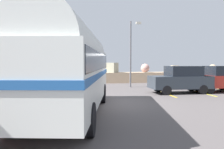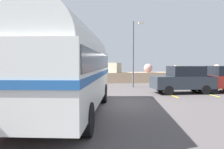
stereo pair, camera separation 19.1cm
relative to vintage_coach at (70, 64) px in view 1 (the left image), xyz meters
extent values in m
cube|color=#534D4D|center=(1.86, 2.09, -2.04)|extent=(32.00, 26.00, 0.02)
cube|color=tan|center=(1.86, 13.89, -1.50)|extent=(31.36, 1.80, 1.10)
sphere|color=tan|center=(-6.61, 14.20, -0.28)|extent=(1.34, 1.34, 1.34)
sphere|color=tan|center=(-3.76, 13.48, -0.41)|extent=(1.09, 1.09, 1.09)
sphere|color=tan|center=(0.61, 14.36, -0.31)|extent=(1.28, 1.28, 1.28)
cube|color=#A9A68B|center=(3.54, 13.75, -0.44)|extent=(1.46, 1.48, 1.03)
sphere|color=tan|center=(7.13, 13.66, -0.49)|extent=(0.92, 0.92, 0.92)
cube|color=tan|center=(10.69, 14.21, -0.58)|extent=(0.72, 0.78, 0.73)
sphere|color=tan|center=(15.05, 13.83, -0.52)|extent=(0.85, 0.85, 0.85)
cube|color=gold|center=(6.04, 5.59, -2.03)|extent=(0.12, 4.40, 0.01)
cube|color=gold|center=(8.64, 5.59, -2.03)|extent=(0.12, 4.40, 0.01)
cylinder|color=black|center=(-0.67, 2.74, -1.55)|extent=(0.43, 0.99, 0.96)
cylinder|color=black|center=(1.51, 2.39, -1.55)|extent=(0.43, 0.99, 0.96)
cylinder|color=black|center=(-1.51, -2.39, -1.55)|extent=(0.43, 0.99, 0.96)
cylinder|color=black|center=(0.66, -2.75, -1.55)|extent=(0.43, 0.99, 0.96)
cube|color=silver|center=(0.00, 0.00, -0.48)|extent=(3.74, 8.68, 2.10)
cylinder|color=silver|center=(0.00, 0.00, 0.57)|extent=(3.48, 8.31, 2.20)
cube|color=#215495|center=(0.00, 0.00, -0.42)|extent=(3.80, 8.77, 0.20)
cube|color=black|center=(0.00, 0.00, 0.10)|extent=(3.72, 8.35, 0.64)
cube|color=silver|center=(0.69, 4.21, -1.35)|extent=(2.28, 0.53, 0.28)
cylinder|color=black|center=(-2.69, 1.79, -1.55)|extent=(0.39, 0.99, 0.96)
cube|color=silver|center=(-3.59, 3.58, -1.35)|extent=(2.28, 0.43, 0.28)
cylinder|color=black|center=(5.84, 4.47, -1.72)|extent=(0.62, 0.21, 0.62)
cylinder|color=black|center=(5.80, 6.00, -1.72)|extent=(0.62, 0.21, 0.62)
cylinder|color=black|center=(8.38, 4.52, -1.72)|extent=(0.62, 0.21, 0.62)
cylinder|color=black|center=(8.35, 6.05, -1.72)|extent=(0.62, 0.21, 0.62)
cube|color=#2C343C|center=(7.09, 5.26, -1.27)|extent=(4.13, 1.78, 0.84)
cube|color=black|center=(7.34, 5.27, -0.51)|extent=(2.23, 1.60, 0.68)
cylinder|color=black|center=(8.97, 4.66, -1.72)|extent=(0.63, 0.24, 0.62)
cylinder|color=black|center=(8.86, 6.18, -1.72)|extent=(0.63, 0.24, 0.62)
cube|color=#AC2B21|center=(10.18, 5.51, -1.27)|extent=(4.21, 2.00, 0.84)
cube|color=black|center=(10.43, 5.53, -0.51)|extent=(2.31, 1.72, 0.68)
cylinder|color=black|center=(11.16, 6.61, -1.72)|extent=(0.64, 0.26, 0.62)
cylinder|color=#5B5B60|center=(4.55, 9.34, 0.77)|extent=(0.14, 0.14, 5.63)
cube|color=beige|center=(5.29, 9.54, 3.48)|extent=(0.44, 0.24, 0.18)
camera|label=1|loc=(0.48, -8.73, 0.02)|focal=34.62mm
camera|label=2|loc=(0.67, -8.75, 0.02)|focal=34.62mm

